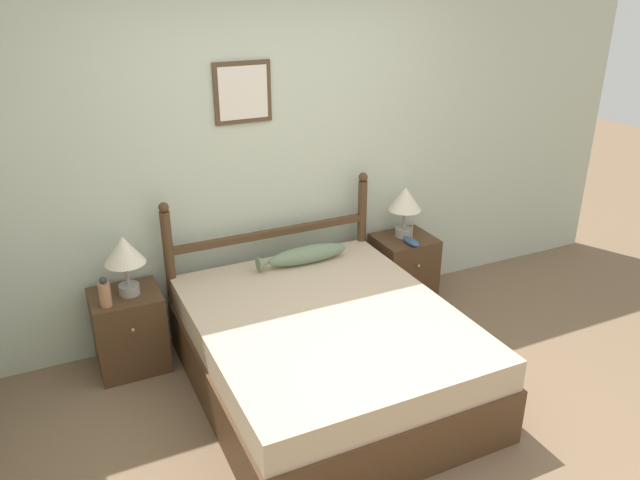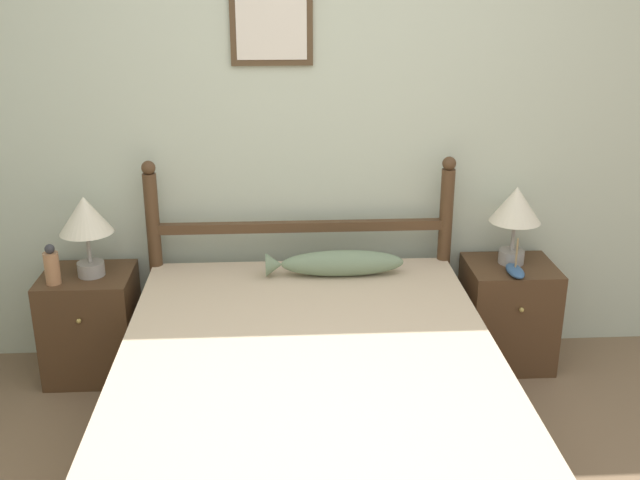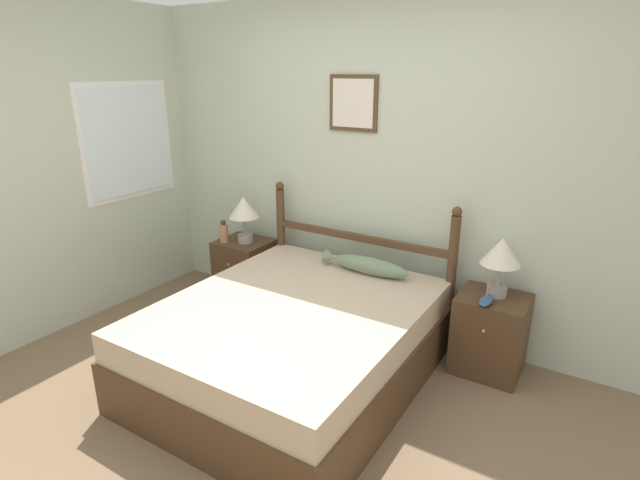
{
  "view_description": "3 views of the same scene",
  "coord_description": "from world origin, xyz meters",
  "px_view_note": "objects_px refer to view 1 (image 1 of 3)",
  "views": [
    {
      "loc": [
        -1.59,
        -2.37,
        2.54
      ],
      "look_at": [
        0.0,
        0.96,
        0.93
      ],
      "focal_mm": 35.0,
      "sensor_mm": 36.0,
      "label": 1
    },
    {
      "loc": [
        -0.21,
        -2.09,
        2.02
      ],
      "look_at": [
        -0.03,
        1.08,
        0.86
      ],
      "focal_mm": 42.0,
      "sensor_mm": 36.0,
      "label": 2
    },
    {
      "loc": [
        1.61,
        -1.74,
        2.02
      ],
      "look_at": [
        -0.06,
        0.95,
        0.93
      ],
      "focal_mm": 28.0,
      "sensor_mm": 36.0,
      "label": 3
    }
  ],
  "objects_px": {
    "model_boat": "(411,241)",
    "table_lamp_left": "(124,254)",
    "fish_pillow": "(304,255)",
    "bed": "(326,352)",
    "table_lamp_right": "(405,202)",
    "nightstand_right": "(403,269)",
    "bottle": "(105,293)",
    "nightstand_left": "(129,330)"
  },
  "relations": [
    {
      "from": "model_boat",
      "to": "table_lamp_left",
      "type": "bearing_deg",
      "value": 176.96
    },
    {
      "from": "fish_pillow",
      "to": "bed",
      "type": "bearing_deg",
      "value": -103.14
    },
    {
      "from": "table_lamp_left",
      "to": "table_lamp_right",
      "type": "bearing_deg",
      "value": 1.24
    },
    {
      "from": "nightstand_right",
      "to": "model_boat",
      "type": "bearing_deg",
      "value": -100.69
    },
    {
      "from": "bed",
      "to": "table_lamp_right",
      "type": "height_order",
      "value": "table_lamp_right"
    },
    {
      "from": "table_lamp_left",
      "to": "bottle",
      "type": "height_order",
      "value": "table_lamp_left"
    },
    {
      "from": "nightstand_right",
      "to": "fish_pillow",
      "type": "distance_m",
      "value": 0.99
    },
    {
      "from": "nightstand_left",
      "to": "bottle",
      "type": "relative_size",
      "value": 2.73
    },
    {
      "from": "bed",
      "to": "model_boat",
      "type": "bearing_deg",
      "value": 32.36
    },
    {
      "from": "nightstand_left",
      "to": "fish_pillow",
      "type": "relative_size",
      "value": 0.81
    },
    {
      "from": "bed",
      "to": "nightstand_right",
      "type": "height_order",
      "value": "same"
    },
    {
      "from": "table_lamp_right",
      "to": "bottle",
      "type": "distance_m",
      "value": 2.34
    },
    {
      "from": "table_lamp_left",
      "to": "model_boat",
      "type": "bearing_deg",
      "value": -3.04
    },
    {
      "from": "table_lamp_right",
      "to": "fish_pillow",
      "type": "height_order",
      "value": "table_lamp_right"
    },
    {
      "from": "table_lamp_right",
      "to": "model_boat",
      "type": "distance_m",
      "value": 0.32
    },
    {
      "from": "nightstand_left",
      "to": "fish_pillow",
      "type": "height_order",
      "value": "fish_pillow"
    },
    {
      "from": "table_lamp_right",
      "to": "fish_pillow",
      "type": "relative_size",
      "value": 0.6
    },
    {
      "from": "nightstand_left",
      "to": "model_boat",
      "type": "xyz_separation_m",
      "value": [
        2.17,
        -0.13,
        0.3
      ]
    },
    {
      "from": "bed",
      "to": "fish_pillow",
      "type": "distance_m",
      "value": 0.82
    },
    {
      "from": "bed",
      "to": "nightstand_left",
      "type": "relative_size",
      "value": 3.4
    },
    {
      "from": "nightstand_left",
      "to": "bottle",
      "type": "xyz_separation_m",
      "value": [
        -0.13,
        -0.11,
        0.37
      ]
    },
    {
      "from": "nightstand_left",
      "to": "table_lamp_right",
      "type": "distance_m",
      "value": 2.27
    },
    {
      "from": "bed",
      "to": "bottle",
      "type": "bearing_deg",
      "value": 150.3
    },
    {
      "from": "fish_pillow",
      "to": "nightstand_right",
      "type": "bearing_deg",
      "value": 5.27
    },
    {
      "from": "fish_pillow",
      "to": "table_lamp_right",
      "type": "bearing_deg",
      "value": 7.17
    },
    {
      "from": "bed",
      "to": "table_lamp_left",
      "type": "bearing_deg",
      "value": 143.26
    },
    {
      "from": "table_lamp_left",
      "to": "bottle",
      "type": "distance_m",
      "value": 0.28
    },
    {
      "from": "bed",
      "to": "table_lamp_right",
      "type": "bearing_deg",
      "value": 37.37
    },
    {
      "from": "table_lamp_left",
      "to": "table_lamp_right",
      "type": "relative_size",
      "value": 1.0
    },
    {
      "from": "table_lamp_left",
      "to": "bottle",
      "type": "relative_size",
      "value": 2.01
    },
    {
      "from": "nightstand_left",
      "to": "bottle",
      "type": "height_order",
      "value": "bottle"
    },
    {
      "from": "table_lamp_right",
      "to": "fish_pillow",
      "type": "xyz_separation_m",
      "value": [
        -0.93,
        -0.12,
        -0.23
      ]
    },
    {
      "from": "bed",
      "to": "table_lamp_left",
      "type": "relative_size",
      "value": 4.61
    },
    {
      "from": "bed",
      "to": "model_boat",
      "type": "xyz_separation_m",
      "value": [
        1.07,
        0.68,
        0.31
      ]
    },
    {
      "from": "table_lamp_left",
      "to": "bed",
      "type": "bearing_deg",
      "value": -36.74
    },
    {
      "from": "nightstand_left",
      "to": "table_lamp_right",
      "type": "relative_size",
      "value": 1.36
    },
    {
      "from": "table_lamp_left",
      "to": "fish_pillow",
      "type": "height_order",
      "value": "table_lamp_left"
    },
    {
      "from": "bed",
      "to": "model_boat",
      "type": "height_order",
      "value": "model_boat"
    },
    {
      "from": "nightstand_left",
      "to": "nightstand_right",
      "type": "relative_size",
      "value": 1.0
    },
    {
      "from": "bed",
      "to": "fish_pillow",
      "type": "relative_size",
      "value": 2.75
    },
    {
      "from": "nightstand_right",
      "to": "model_boat",
      "type": "relative_size",
      "value": 2.89
    },
    {
      "from": "bottle",
      "to": "fish_pillow",
      "type": "height_order",
      "value": "bottle"
    }
  ]
}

